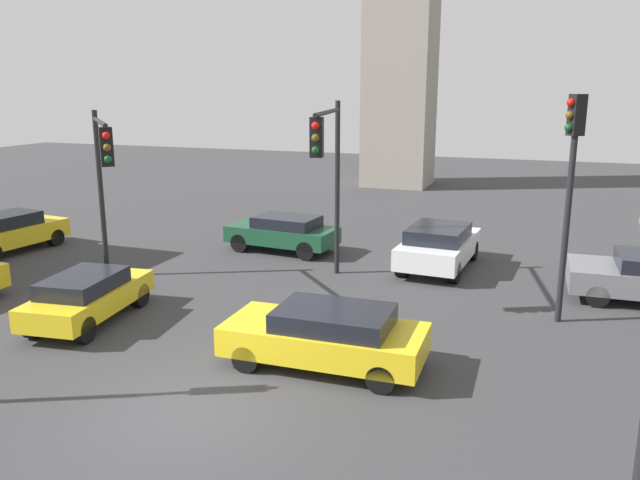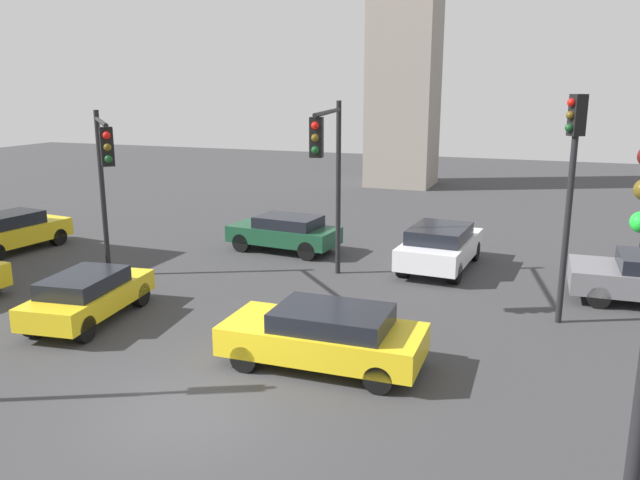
% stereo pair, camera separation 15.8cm
% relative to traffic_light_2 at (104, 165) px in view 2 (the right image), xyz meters
% --- Properties ---
extents(ground_plane, '(94.58, 94.58, 0.00)m').
position_rel_traffic_light_2_xyz_m(ground_plane, '(5.98, -5.57, -3.82)').
color(ground_plane, '#38383A').
extents(traffic_light_2, '(2.87, 3.09, 5.32)m').
position_rel_traffic_light_2_xyz_m(traffic_light_2, '(0.00, 0.00, 0.00)').
color(traffic_light_2, black).
rests_on(traffic_light_2, ground_plane).
extents(traffic_light_3, '(1.07, 4.46, 5.59)m').
position_rel_traffic_light_2_xyz_m(traffic_light_3, '(6.07, 2.24, 0.21)').
color(traffic_light_3, black).
rests_on(traffic_light_3, ground_plane).
extents(traffic_light_4, '(0.49, 0.45, 5.83)m').
position_rel_traffic_light_2_xyz_m(traffic_light_4, '(12.55, 1.97, 0.21)').
color(traffic_light_4, black).
rests_on(traffic_light_4, ground_plane).
extents(car_2, '(4.41, 2.00, 1.35)m').
position_rel_traffic_light_2_xyz_m(car_2, '(7.75, -2.67, -3.10)').
color(car_2, yellow).
rests_on(car_2, ground_plane).
extents(car_3, '(2.30, 4.52, 1.49)m').
position_rel_traffic_light_2_xyz_m(car_3, '(8.74, 5.93, -3.02)').
color(car_3, silver).
rests_on(car_3, ground_plane).
extents(car_5, '(2.15, 4.19, 1.46)m').
position_rel_traffic_light_2_xyz_m(car_5, '(-6.65, 2.70, -3.04)').
color(car_5, yellow).
rests_on(car_5, ground_plane).
extents(car_6, '(2.12, 4.12, 1.31)m').
position_rel_traffic_light_2_xyz_m(car_6, '(1.00, -2.24, -3.11)').
color(car_6, yellow).
rests_on(car_6, ground_plane).
extents(car_7, '(4.21, 2.17, 1.35)m').
position_rel_traffic_light_2_xyz_m(car_7, '(2.90, 6.24, -3.08)').
color(car_7, '#19472D').
rests_on(car_7, ground_plane).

